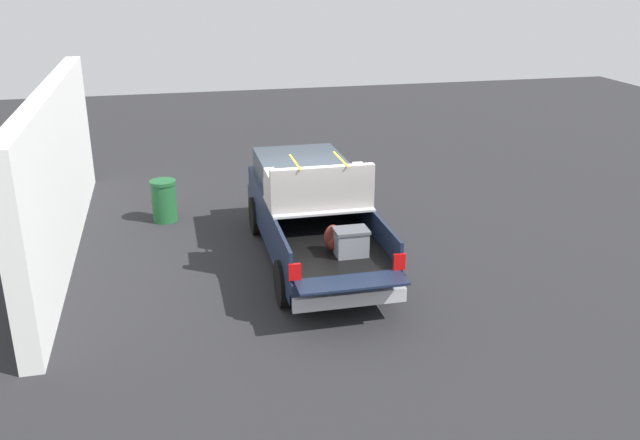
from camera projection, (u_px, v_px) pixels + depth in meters
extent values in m
plane|color=#262628|center=(313.00, 260.00, 13.86)|extent=(40.00, 40.00, 0.00)
cube|color=#162138|center=(313.00, 232.00, 13.64)|extent=(5.50, 1.92, 0.46)
cube|color=black|center=(327.00, 243.00, 12.46)|extent=(2.80, 1.80, 0.04)
cube|color=#162138|center=(277.00, 236.00, 12.18)|extent=(2.80, 0.06, 0.50)
cube|color=#162138|center=(376.00, 227.00, 12.57)|extent=(2.80, 0.06, 0.50)
cube|color=#162138|center=(311.00, 207.00, 13.62)|extent=(0.06, 1.80, 0.50)
cube|color=#162138|center=(352.00, 282.00, 10.93)|extent=(0.55, 1.80, 0.04)
cube|color=#B2B2B7|center=(318.00, 204.00, 12.99)|extent=(1.25, 1.92, 0.04)
cube|color=#162138|center=(300.00, 189.00, 14.70)|extent=(2.30, 1.92, 0.50)
cube|color=#2D3842|center=(300.00, 168.00, 14.43)|extent=(1.94, 1.76, 0.50)
cube|color=#162138|center=(288.00, 174.00, 15.95)|extent=(0.40, 1.82, 0.38)
cube|color=#B2B2B7|center=(349.00, 298.00, 11.20)|extent=(0.24, 1.92, 0.24)
cube|color=red|center=(295.00, 272.00, 10.92)|extent=(0.06, 0.20, 0.28)
cube|color=red|center=(399.00, 262.00, 11.29)|extent=(0.06, 0.20, 0.28)
cylinder|color=black|center=(258.00, 216.00, 15.12)|extent=(0.83, 0.30, 0.83)
cylinder|color=black|center=(335.00, 209.00, 15.49)|extent=(0.83, 0.30, 0.83)
cylinder|color=black|center=(286.00, 283.00, 11.93)|extent=(0.83, 0.30, 0.83)
cylinder|color=black|center=(382.00, 274.00, 12.30)|extent=(0.83, 0.30, 0.83)
cube|color=slate|center=(351.00, 243.00, 11.83)|extent=(0.40, 0.55, 0.43)
cube|color=#505359|center=(351.00, 230.00, 11.74)|extent=(0.44, 0.59, 0.05)
ellipsoid|color=maroon|center=(332.00, 238.00, 12.00)|extent=(0.20, 0.33, 0.49)
ellipsoid|color=maroon|center=(334.00, 244.00, 11.92)|extent=(0.09, 0.23, 0.21)
cube|color=#9E9993|center=(318.00, 192.00, 12.90)|extent=(0.94, 1.94, 0.42)
cube|color=#9E9993|center=(323.00, 177.00, 12.40)|extent=(0.16, 1.94, 0.40)
cube|color=#9E9993|center=(272.00, 178.00, 12.66)|extent=(0.70, 0.20, 0.22)
cube|color=#9E9993|center=(362.00, 172.00, 13.02)|extent=(0.70, 0.20, 0.22)
cube|color=yellow|center=(295.00, 162.00, 12.59)|extent=(1.04, 0.03, 0.02)
cube|color=yellow|center=(341.00, 159.00, 12.78)|extent=(1.04, 0.03, 0.02)
cube|color=white|center=(58.00, 172.00, 13.78)|extent=(9.63, 0.36, 3.40)
cylinder|color=#1E592D|center=(164.00, 202.00, 15.84)|extent=(0.56, 0.56, 0.90)
cylinder|color=#1E592D|center=(162.00, 182.00, 15.67)|extent=(0.60, 0.60, 0.08)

